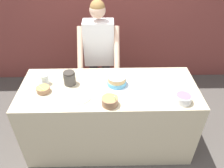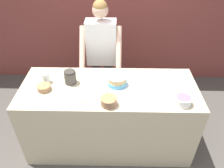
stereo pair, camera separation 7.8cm
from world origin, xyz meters
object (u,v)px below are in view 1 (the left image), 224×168
at_px(frosting_bowl_purple, 183,98).
at_px(stoneware_jar, 70,78).
at_px(frosting_bowl_yellow, 43,89).
at_px(drinking_glass, 45,79).
at_px(ceramic_plate, 79,97).
at_px(frosting_bowl_olive, 110,101).
at_px(person_baker, 99,50).
at_px(cake, 117,81).

height_order(frosting_bowl_purple, stoneware_jar, stoneware_jar).
xyz_separation_m(frosting_bowl_yellow, drinking_glass, (-0.01, 0.15, 0.02)).
bearing_deg(ceramic_plate, frosting_bowl_olive, -21.49).
distance_m(person_baker, cake, 0.71).
distance_m(frosting_bowl_yellow, drinking_glass, 0.15).
xyz_separation_m(cake, drinking_glass, (-0.80, 0.04, 0.01)).
bearing_deg(frosting_bowl_yellow, frosting_bowl_purple, -7.58).
height_order(person_baker, stoneware_jar, person_baker).
bearing_deg(ceramic_plate, frosting_bowl_purple, -5.14).
distance_m(frosting_bowl_olive, ceramic_plate, 0.34).
height_order(frosting_bowl_yellow, ceramic_plate, frosting_bowl_yellow).
bearing_deg(ceramic_plate, frosting_bowl_yellow, 166.04).
bearing_deg(stoneware_jar, cake, -3.66).
height_order(person_baker, frosting_bowl_yellow, person_baker).
relative_size(frosting_bowl_yellow, drinking_glass, 1.25).
bearing_deg(person_baker, stoneware_jar, -115.55).
relative_size(cake, stoneware_jar, 2.29).
relative_size(person_baker, ceramic_plate, 6.73).
height_order(cake, frosting_bowl_purple, cake).
relative_size(person_baker, cake, 4.59).
bearing_deg(person_baker, frosting_bowl_purple, -48.39).
bearing_deg(frosting_bowl_olive, ceramic_plate, 158.51).
relative_size(frosting_bowl_yellow, ceramic_plate, 0.59).
height_order(frosting_bowl_purple, ceramic_plate, frosting_bowl_purple).
distance_m(cake, stoneware_jar, 0.52).
distance_m(drinking_glass, ceramic_plate, 0.47).
distance_m(frosting_bowl_olive, drinking_glass, 0.81).
bearing_deg(frosting_bowl_olive, stoneware_jar, 140.91).
distance_m(frosting_bowl_yellow, stoneware_jar, 0.30).
distance_m(drinking_glass, stoneware_jar, 0.28).
relative_size(frosting_bowl_olive, ceramic_plate, 0.67).
relative_size(cake, drinking_glass, 3.12).
bearing_deg(drinking_glass, frosting_bowl_olive, -27.14).
relative_size(frosting_bowl_purple, drinking_glass, 1.48).
distance_m(cake, frosting_bowl_olive, 0.33).
distance_m(person_baker, frosting_bowl_olive, 1.02).
distance_m(frosting_bowl_purple, stoneware_jar, 1.22).
bearing_deg(frosting_bowl_purple, frosting_bowl_yellow, 172.42).
height_order(cake, ceramic_plate, cake).
xyz_separation_m(frosting_bowl_olive, ceramic_plate, (-0.31, 0.12, -0.04)).
bearing_deg(frosting_bowl_purple, frosting_bowl_olive, -177.72).
bearing_deg(cake, frosting_bowl_purple, -24.25).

